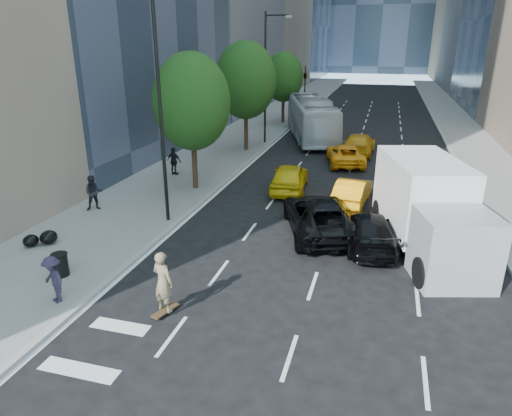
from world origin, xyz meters
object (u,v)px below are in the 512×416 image
(trash_can, at_px, (60,265))
(box_truck, at_px, (428,207))
(skateboarder, at_px, (163,286))
(black_sedan_mercedes, at_px, (368,230))
(city_bus, at_px, (312,118))
(black_sedan_lincoln, at_px, (319,216))

(trash_can, bearing_deg, box_truck, 26.39)
(skateboarder, xyz_separation_m, black_sedan_mercedes, (5.86, 6.95, -0.30))
(box_truck, bearing_deg, skateboarder, -153.27)
(city_bus, bearing_deg, box_truck, -85.89)
(trash_can, bearing_deg, city_bus, 80.49)
(box_truck, bearing_deg, black_sedan_lincoln, 159.02)
(city_bus, relative_size, box_truck, 1.60)
(city_bus, height_order, trash_can, city_bus)
(skateboarder, relative_size, trash_can, 2.47)
(box_truck, bearing_deg, city_bus, 95.73)
(box_truck, bearing_deg, trash_can, -168.96)
(skateboarder, distance_m, city_bus, 28.39)
(black_sedan_mercedes, bearing_deg, black_sedan_lincoln, -30.18)
(skateboarder, height_order, black_sedan_mercedes, skateboarder)
(black_sedan_mercedes, xyz_separation_m, city_bus, (-5.86, 21.43, 1.04))
(black_sedan_lincoln, relative_size, trash_can, 7.14)
(city_bus, relative_size, trash_can, 15.38)
(black_sedan_lincoln, bearing_deg, skateboarder, 45.34)
(skateboarder, relative_size, black_sedan_lincoln, 0.35)
(city_bus, distance_m, trash_can, 27.76)
(box_truck, height_order, trash_can, box_truck)
(black_sedan_mercedes, distance_m, trash_can, 12.01)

